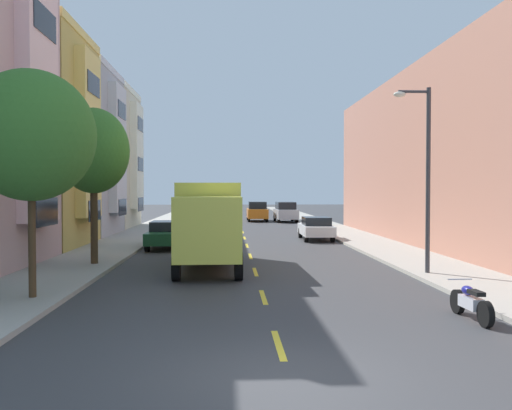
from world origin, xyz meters
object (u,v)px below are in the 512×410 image
Objects in this scene: parked_suv_silver at (286,212)px; parked_sedan_white at (316,228)px; parked_sedan_forest at (166,234)px; street_lamp at (424,165)px; parked_sedan_charcoal at (197,213)px; parked_motorcycle at (471,303)px; delivery_box_truck at (209,220)px; street_tree_nearest at (31,136)px; moving_orange_sedan at (257,211)px; street_tree_second at (94,151)px; parked_wagon_teal at (186,219)px.

parked_sedan_white is (-0.11, -19.77, -0.24)m from parked_suv_silver.
street_lamp is at bearing -44.90° from parked_sedan_forest.
parked_sedan_charcoal is 28.08m from parked_sedan_forest.
parked_motorcycle is (0.26, -41.21, -0.58)m from parked_suv_silver.
delivery_box_truck reaches higher than parked_sedan_charcoal.
street_tree_nearest is 40.98m from moving_orange_sedan.
parked_sedan_charcoal is at bearing 89.85° from parked_sedan_forest.
delivery_box_truck is 1.79× the size of parked_sedan_forest.
street_tree_second is 33.46m from parked_suv_silver.
street_tree_nearest is at bearing -101.59° from moving_orange_sedan.
street_tree_second is 0.77× the size of delivery_box_truck.
parked_wagon_teal is at bearing 106.17° from parked_motorcycle.
street_tree_second is 1.37× the size of parked_sedan_charcoal.
parked_motorcycle is (9.11, -31.42, -0.39)m from parked_wagon_teal.
parked_sedan_white is (8.74, -9.97, -0.05)m from parked_wagon_teal.
parked_wagon_teal is 2.31× the size of parked_motorcycle.
parked_sedan_forest and parked_sedan_white have the same top height.
street_tree_nearest is 1.30× the size of moving_orange_sedan.
parked_sedan_charcoal is 45.88m from parked_motorcycle.
street_tree_second is 1.38× the size of parked_sedan_forest.
parked_sedan_white is 21.37m from moving_orange_sedan.
parked_sedan_white is (6.18, 11.98, -1.16)m from delivery_box_truck.
parked_sedan_forest is (-10.26, 10.22, -3.22)m from street_lamp.
parked_sedan_charcoal is at bearing 158.91° from moving_orange_sedan.
street_tree_second is 16.35m from parked_sedan_white.
parked_suv_silver is at bearing 70.09° from parked_sedan_forest.
parked_wagon_teal is 14.51m from parked_sedan_forest.
delivery_box_truck is at bearing 124.71° from parked_motorcycle.
parked_sedan_white is at bearing 62.69° from delivery_box_truck.
parked_sedan_charcoal is 25.08m from parked_sedan_white.
parked_suv_silver is 1.07× the size of parked_sedan_charcoal.
moving_orange_sedan is at bearing 76.64° from parked_sedan_forest.
street_lamp reaches higher than parked_sedan_white.
parked_suv_silver reaches higher than parked_sedan_forest.
street_lamp is at bearing -14.09° from street_tree_second.
parked_sedan_forest is (-8.80, -24.30, -0.24)m from parked_suv_silver.
parked_sedan_white is at bearing 60.13° from street_tree_nearest.
parked_wagon_teal is at bearing -90.49° from parked_sedan_charcoal.
street_tree_nearest is at bearing -94.06° from parked_wagon_teal.
street_tree_second is 1.29× the size of parked_suv_silver.
parked_motorcycle is at bearing -55.29° from delivery_box_truck.
street_tree_second is at bearing 175.99° from delivery_box_truck.
street_tree_nearest is 7.12m from street_tree_second.
parked_motorcycle is (8.99, -44.99, -0.34)m from parked_sedan_charcoal.
parked_sedan_forest is 19.19m from parked_motorcycle.
parked_motorcycle is (9.06, -16.91, -0.34)m from parked_sedan_forest.
street_lamp reaches higher than delivery_box_truck.
moving_orange_sedan reaches higher than parked_wagon_teal.
street_tree_nearest reaches higher than delivery_box_truck.
parked_sedan_forest is (2.09, 7.12, -3.89)m from street_tree_second.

